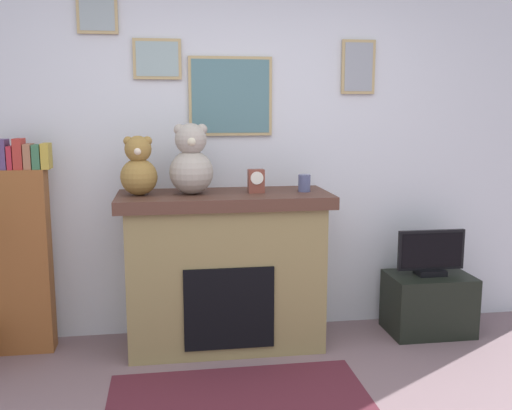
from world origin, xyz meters
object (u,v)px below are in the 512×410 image
object	(u,v)px
teddy_bear_cream	(139,169)
bookshelf	(21,252)
tv_stand	(428,303)
television	(431,254)
candle_jar	(304,183)
teddy_bear_brown	(191,162)
mantel_clock	(256,181)
fireplace	(225,269)

from	to	relation	value
teddy_bear_cream	bookshelf	bearing A→B (deg)	172.65
tv_stand	television	distance (m)	0.36
candle_jar	teddy_bear_brown	distance (m)	0.77
bookshelf	tv_stand	world-z (taller)	bookshelf
television	mantel_clock	size ratio (longest dim) A/B	3.14
tv_stand	fireplace	bearing A→B (deg)	179.29
television	candle_jar	bearing A→B (deg)	179.90
bookshelf	tv_stand	xyz separation A→B (m)	(2.79, -0.10, -0.46)
tv_stand	teddy_bear_cream	xyz separation A→B (m)	(-2.01, -0.00, 1.01)
television	mantel_clock	distance (m)	1.37
fireplace	television	bearing A→B (deg)	-0.76
bookshelf	tv_stand	distance (m)	2.83
tv_stand	television	world-z (taller)	television
fireplace	bookshelf	world-z (taller)	bookshelf
candle_jar	mantel_clock	world-z (taller)	mantel_clock
tv_stand	television	bearing A→B (deg)	-90.00
mantel_clock	teddy_bear_brown	distance (m)	0.44
fireplace	bookshelf	bearing A→B (deg)	176.46
candle_jar	teddy_bear_brown	xyz separation A→B (m)	(-0.75, -0.00, 0.15)
television	teddy_bear_brown	size ratio (longest dim) A/B	1.06
candle_jar	tv_stand	bearing A→B (deg)	-0.02
candle_jar	bookshelf	bearing A→B (deg)	176.94
mantel_clock	teddy_bear_cream	distance (m)	0.77
bookshelf	mantel_clock	world-z (taller)	bookshelf
fireplace	candle_jar	distance (m)	0.79
teddy_bear_brown	teddy_bear_cream	bearing A→B (deg)	179.98
television	mantel_clock	xyz separation A→B (m)	(-1.25, 0.00, 0.55)
bookshelf	candle_jar	distance (m)	1.91
fireplace	television	xyz separation A→B (m)	(1.47, -0.02, 0.05)
mantel_clock	television	bearing A→B (deg)	-0.01
tv_stand	candle_jar	xyz separation A→B (m)	(-0.93, 0.00, 0.89)
television	teddy_bear_cream	distance (m)	2.11
mantel_clock	teddy_bear_brown	bearing A→B (deg)	179.89
candle_jar	teddy_bear_brown	bearing A→B (deg)	-179.96
teddy_bear_cream	television	bearing A→B (deg)	-0.03
candle_jar	teddy_bear_brown	world-z (taller)	teddy_bear_brown
bookshelf	teddy_bear_cream	bearing A→B (deg)	-7.35
fireplace	bookshelf	size ratio (longest dim) A/B	0.99
tv_stand	teddy_bear_brown	xyz separation A→B (m)	(-1.68, -0.00, 1.04)
teddy_bear_cream	teddy_bear_brown	world-z (taller)	teddy_bear_brown
tv_stand	teddy_bear_cream	size ratio (longest dim) A/B	1.53
tv_stand	mantel_clock	size ratio (longest dim) A/B	3.77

